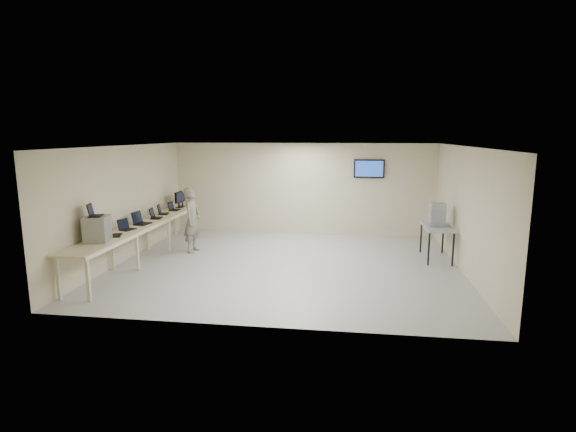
# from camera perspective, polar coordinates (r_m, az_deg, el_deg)

# --- Properties ---
(room) EXTENTS (8.01, 7.01, 2.81)m
(room) POSITION_cam_1_polar(r_m,az_deg,el_deg) (10.47, 0.07, 1.26)
(room) COLOR #AEAEAE
(room) RESTS_ON ground
(workbench) EXTENTS (0.76, 6.00, 0.90)m
(workbench) POSITION_cam_1_polar(r_m,az_deg,el_deg) (11.57, -18.03, -1.32)
(workbench) COLOR #C1B889
(workbench) RESTS_ON ground
(equipment_box) EXTENTS (0.54, 0.59, 0.53)m
(equipment_box) POSITION_cam_1_polar(r_m,az_deg,el_deg) (9.95, -23.07, -1.52)
(equipment_box) COLOR gray
(equipment_box) RESTS_ON workbench
(laptop_on_box) EXTENTS (0.35, 0.38, 0.26)m
(laptop_on_box) POSITION_cam_1_polar(r_m,az_deg,el_deg) (9.91, -23.46, 0.36)
(laptop_on_box) COLOR black
(laptop_on_box) RESTS_ON equipment_box
(laptop_0) EXTENTS (0.42, 0.44, 0.29)m
(laptop_0) POSITION_cam_1_polar(r_m,az_deg,el_deg) (10.41, -21.47, -1.97)
(laptop_0) COLOR black
(laptop_0) RESTS_ON workbench
(laptop_1) EXTENTS (0.36, 0.39, 0.25)m
(laptop_1) POSITION_cam_1_polar(r_m,az_deg,el_deg) (10.95, -19.89, -1.32)
(laptop_1) COLOR black
(laptop_1) RESTS_ON workbench
(laptop_2) EXTENTS (0.38, 0.44, 0.31)m
(laptop_2) POSITION_cam_1_polar(r_m,az_deg,el_deg) (11.52, -18.24, -0.60)
(laptop_2) COLOR black
(laptop_2) RESTS_ON workbench
(laptop_3) EXTENTS (0.33, 0.38, 0.27)m
(laptop_3) POSITION_cam_1_polar(r_m,az_deg,el_deg) (12.21, -16.57, 0.04)
(laptop_3) COLOR black
(laptop_3) RESTS_ON workbench
(laptop_4) EXTENTS (0.35, 0.39, 0.27)m
(laptop_4) POSITION_cam_1_polar(r_m,az_deg,el_deg) (12.78, -15.74, 0.53)
(laptop_4) COLOR black
(laptop_4) RESTS_ON workbench
(laptop_5) EXTENTS (0.29, 0.34, 0.25)m
(laptop_5) POSITION_cam_1_polar(r_m,az_deg,el_deg) (13.35, -14.38, 0.98)
(laptop_5) COLOR black
(laptop_5) RESTS_ON workbench
(monitor_near) EXTENTS (0.22, 0.49, 0.48)m
(monitor_near) POSITION_cam_1_polar(r_m,az_deg,el_deg) (13.75, -13.71, 2.23)
(monitor_near) COLOR black
(monitor_near) RESTS_ON workbench
(monitor_far) EXTENTS (0.19, 0.42, 0.41)m
(monitor_far) POSITION_cam_1_polar(r_m,az_deg,el_deg) (14.01, -13.28, 2.22)
(monitor_far) COLOR black
(monitor_far) RESTS_ON workbench
(soldier) EXTENTS (0.45, 0.65, 1.71)m
(soldier) POSITION_cam_1_polar(r_m,az_deg,el_deg) (12.00, -12.06, -0.48)
(soldier) COLOR #696A59
(soldier) RESTS_ON ground
(side_table) EXTENTS (0.65, 1.40, 0.84)m
(side_table) POSITION_cam_1_polar(r_m,az_deg,el_deg) (11.67, 18.40, -1.55)
(side_table) COLOR #9CA0A6
(side_table) RESTS_ON ground
(storage_bins) EXTENTS (0.36, 0.40, 0.57)m
(storage_bins) POSITION_cam_1_polar(r_m,az_deg,el_deg) (11.60, 18.41, 0.18)
(storage_bins) COLOR #9BA2AE
(storage_bins) RESTS_ON side_table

